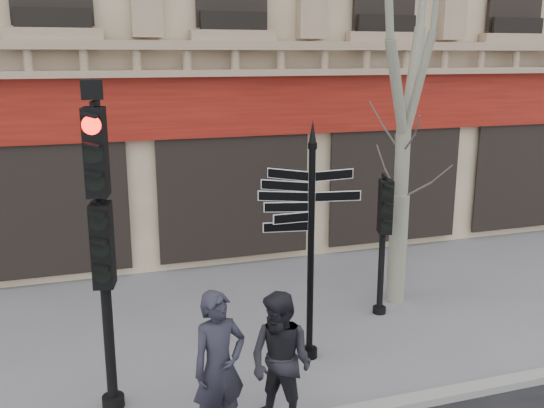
{
  "coord_description": "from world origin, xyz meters",
  "views": [
    {
      "loc": [
        -3.25,
        -7.82,
        4.67
      ],
      "look_at": [
        -0.52,
        0.6,
        2.48
      ],
      "focal_mm": 40.0,
      "sensor_mm": 36.0,
      "label": 1
    }
  ],
  "objects": [
    {
      "name": "traffic_signal_main",
      "position": [
        -3.04,
        -0.16,
        2.77
      ],
      "size": [
        0.54,
        0.44,
        4.38
      ],
      "rotation": [
        0.0,
        0.0,
        -0.21
      ],
      "color": "black",
      "rests_on": "ground"
    },
    {
      "name": "pedestrian_a",
      "position": [
        -1.81,
        -1.3,
        0.98
      ],
      "size": [
        0.81,
        0.64,
        1.95
      ],
      "primitive_type": "imported",
      "rotation": [
        0.0,
        0.0,
        0.26
      ],
      "color": "#22212C",
      "rests_on": "ground"
    },
    {
      "name": "fingerpost",
      "position": [
        0.02,
        0.32,
        2.52
      ],
      "size": [
        2.01,
        2.01,
        3.76
      ],
      "rotation": [
        0.0,
        0.0,
        -0.34
      ],
      "color": "black",
      "rests_on": "ground"
    },
    {
      "name": "ground",
      "position": [
        0.0,
        0.0,
        0.0
      ],
      "size": [
        80.0,
        80.0,
        0.0
      ],
      "primitive_type": "plane",
      "color": "slate",
      "rests_on": "ground"
    },
    {
      "name": "pedestrian_b",
      "position": [
        -1.02,
        -1.3,
        0.91
      ],
      "size": [
        1.09,
        1.12,
        1.83
      ],
      "primitive_type": "imported",
      "rotation": [
        0.0,
        0.0,
        -0.91
      ],
      "color": "black",
      "rests_on": "ground"
    },
    {
      "name": "traffic_signal_secondary",
      "position": [
        1.87,
        1.49,
        1.77
      ],
      "size": [
        0.5,
        0.42,
        2.53
      ],
      "rotation": [
        0.0,
        0.0,
        -0.3
      ],
      "color": "black",
      "rests_on": "ground"
    }
  ]
}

